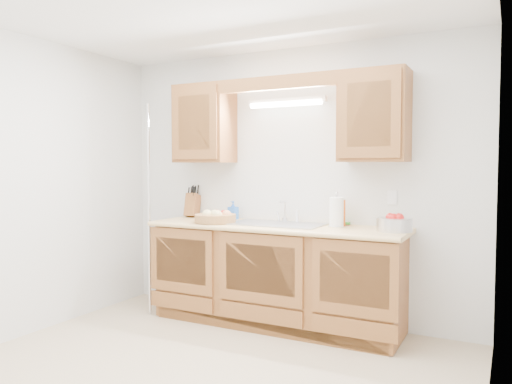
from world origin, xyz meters
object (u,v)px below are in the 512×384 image
Objects in this scene: knife_block at (193,205)px; paper_towel at (337,212)px; fruit_basket at (215,217)px; apple_bowl at (395,223)px.

paper_towel is at bearing -15.11° from knife_block.
paper_towel reaches higher than fruit_basket.
apple_bowl is at bearing 5.33° from fruit_basket.
apple_bowl is (2.06, -0.20, -0.06)m from knife_block.
knife_block is at bearing 174.30° from paper_towel.
paper_towel reaches higher than apple_bowl.
fruit_basket is 1.33× the size of paper_towel.
fruit_basket is 0.61m from knife_block.
knife_block is (-0.49, 0.35, 0.07)m from fruit_basket.
fruit_basket is at bearing -169.90° from paper_towel.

